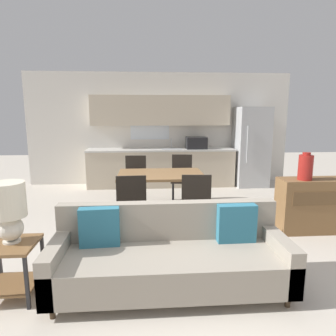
{
  "coord_description": "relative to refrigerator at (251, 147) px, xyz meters",
  "views": [
    {
      "loc": [
        -0.36,
        -2.79,
        1.75
      ],
      "look_at": [
        -0.04,
        1.5,
        0.95
      ],
      "focal_mm": 32.0,
      "sensor_mm": 36.0,
      "label": 1
    }
  ],
  "objects": [
    {
      "name": "dining_chair_near_right",
      "position": [
        -1.84,
        -3.0,
        -0.43
      ],
      "size": [
        0.45,
        0.45,
        0.93
      ],
      "rotation": [
        0.0,
        0.0,
        3.06
      ],
      "color": "black",
      "rests_on": "ground_plane"
    },
    {
      "name": "wall_back",
      "position": [
        -2.16,
        0.42,
        0.41
      ],
      "size": [
        6.4,
        0.07,
        2.7
      ],
      "color": "silver",
      "rests_on": "ground_plane"
    },
    {
      "name": "refrigerator",
      "position": [
        0.0,
        0.0,
        0.0
      ],
      "size": [
        0.74,
        0.77,
        1.88
      ],
      "color": "#B7BABC",
      "rests_on": "ground_plane"
    },
    {
      "name": "dining_table",
      "position": [
        -2.28,
        -2.13,
        -0.25
      ],
      "size": [
        1.41,
        0.94,
        0.75
      ],
      "color": "olive",
      "rests_on": "ground_plane"
    },
    {
      "name": "side_table",
      "position": [
        -3.81,
        -4.27,
        -0.58
      ],
      "size": [
        0.47,
        0.47,
        0.54
      ],
      "color": "brown",
      "rests_on": "ground_plane"
    },
    {
      "name": "dining_chair_far_left",
      "position": [
        -2.73,
        -1.35,
        -0.43
      ],
      "size": [
        0.44,
        0.44,
        0.93
      ],
      "rotation": [
        0.0,
        0.0,
        -0.05
      ],
      "color": "black",
      "rests_on": "ground_plane"
    },
    {
      "name": "couch",
      "position": [
        -2.29,
        -4.22,
        -0.61
      ],
      "size": [
        2.3,
        0.8,
        0.82
      ],
      "color": "#3D2D1E",
      "rests_on": "ground_plane"
    },
    {
      "name": "table_lamp",
      "position": [
        -3.8,
        -4.23,
        -0.07
      ],
      "size": [
        0.32,
        0.32,
        0.58
      ],
      "color": "silver",
      "rests_on": "side_table"
    },
    {
      "name": "dining_chair_far_right",
      "position": [
        -1.82,
        -1.27,
        -0.43
      ],
      "size": [
        0.47,
        0.47,
        0.93
      ],
      "rotation": [
        0.0,
        0.0,
        -0.13
      ],
      "color": "black",
      "rests_on": "ground_plane"
    },
    {
      "name": "credenza",
      "position": [
        -0.09,
        -2.93,
        -0.54
      ],
      "size": [
        0.97,
        0.39,
        0.8
      ],
      "color": "brown",
      "rests_on": "ground_plane"
    },
    {
      "name": "dining_chair_near_left",
      "position": [
        -2.73,
        -3.0,
        -0.43
      ],
      "size": [
        0.44,
        0.44,
        0.93
      ],
      "rotation": [
        0.0,
        0.0,
        3.19
      ],
      "color": "black",
      "rests_on": "ground_plane"
    },
    {
      "name": "ground_plane",
      "position": [
        -2.16,
        -4.21,
        -0.94
      ],
      "size": [
        20.0,
        20.0,
        0.0
      ],
      "primitive_type": "plane",
      "color": "beige"
    },
    {
      "name": "kitchen_counter",
      "position": [
        -2.15,
        0.12,
        -0.1
      ],
      "size": [
        3.49,
        0.65,
        2.15
      ],
      "color": "beige",
      "rests_on": "ground_plane"
    },
    {
      "name": "vase",
      "position": [
        -0.25,
        -2.97,
        0.05
      ],
      "size": [
        0.2,
        0.2,
        0.4
      ],
      "color": "maroon",
      "rests_on": "credenza"
    }
  ]
}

